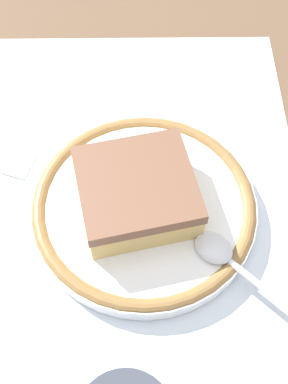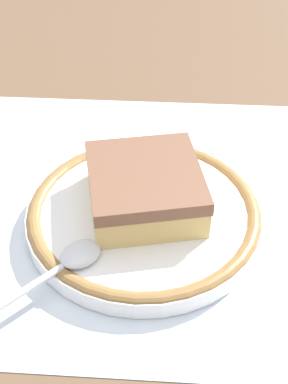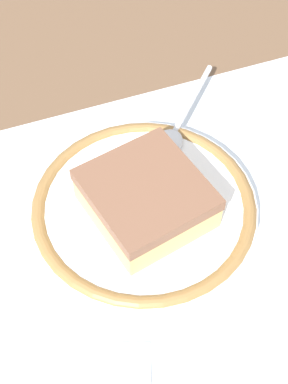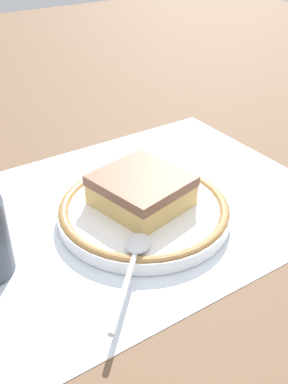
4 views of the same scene
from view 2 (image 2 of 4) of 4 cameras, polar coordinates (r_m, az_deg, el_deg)
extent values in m
plane|color=brown|center=(0.49, -0.66, -1.24)|extent=(2.40, 2.40, 0.00)
cube|color=silver|center=(0.49, -0.66, -1.18)|extent=(0.48, 0.35, 0.00)
cylinder|color=white|center=(0.46, 0.00, -2.61)|extent=(0.20, 0.20, 0.02)
torus|color=olive|center=(0.46, 0.00, -2.22)|extent=(0.20, 0.20, 0.01)
cube|color=#DBB76B|center=(0.45, 0.11, -0.16)|extent=(0.11, 0.11, 0.03)
cube|color=brown|center=(0.44, 0.11, 1.68)|extent=(0.11, 0.11, 0.01)
ellipsoid|color=silver|center=(0.42, -6.83, -6.57)|extent=(0.04, 0.04, 0.01)
cylinder|color=silver|center=(0.40, -14.65, -11.43)|extent=(0.07, 0.08, 0.01)
cube|color=white|center=(0.57, 6.93, 6.14)|extent=(0.05, 0.06, 0.01)
camera|label=1|loc=(0.42, -46.09, 42.42)|focal=46.74mm
camera|label=3|loc=(0.62, 17.35, 50.14)|focal=54.31mm
camera|label=4|loc=(0.26, -91.42, -3.90)|focal=42.73mm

